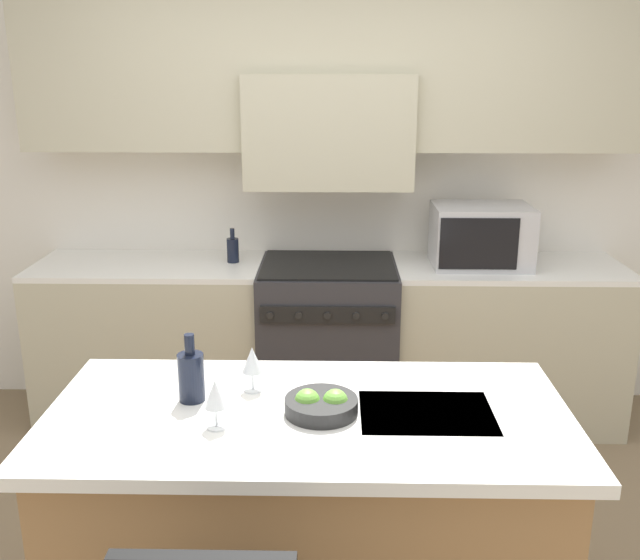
% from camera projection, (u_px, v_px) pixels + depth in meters
% --- Properties ---
extents(back_cabinetry, '(10.00, 0.46, 2.70)m').
position_uv_depth(back_cabinetry, '(329.00, 141.00, 4.03)').
color(back_cabinetry, silver).
rests_on(back_cabinetry, ground_plane).
extents(back_counter, '(3.29, 0.62, 0.93)m').
position_uv_depth(back_counter, '(328.00, 342.00, 4.10)').
color(back_counter, '#B2AD93').
rests_on(back_counter, ground_plane).
extents(range_stove, '(0.76, 0.70, 0.94)m').
position_uv_depth(range_stove, '(328.00, 343.00, 4.08)').
color(range_stove, '#2D2D33').
rests_on(range_stove, ground_plane).
extents(microwave, '(0.53, 0.39, 0.33)m').
position_uv_depth(microwave, '(481.00, 236.00, 3.90)').
color(microwave, '#B7B7BC').
rests_on(microwave, back_counter).
extents(kitchen_island, '(1.74, 0.85, 0.89)m').
position_uv_depth(kitchen_island, '(309.00, 525.00, 2.49)').
color(kitchen_island, olive).
rests_on(kitchen_island, ground_plane).
extents(wine_bottle, '(0.09, 0.09, 0.24)m').
position_uv_depth(wine_bottle, '(191.00, 375.00, 2.42)').
color(wine_bottle, black).
rests_on(wine_bottle, kitchen_island).
extents(wine_glass_near, '(0.07, 0.07, 0.16)m').
position_uv_depth(wine_glass_near, '(215.00, 396.00, 2.23)').
color(wine_glass_near, white).
rests_on(wine_glass_near, kitchen_island).
extents(wine_glass_far, '(0.07, 0.07, 0.16)m').
position_uv_depth(wine_glass_far, '(252.00, 361.00, 2.49)').
color(wine_glass_far, white).
rests_on(wine_glass_far, kitchen_island).
extents(fruit_bowl, '(0.24, 0.24, 0.09)m').
position_uv_depth(fruit_bowl, '(321.00, 405.00, 2.34)').
color(fruit_bowl, black).
rests_on(fruit_bowl, kitchen_island).
extents(oil_bottle_on_counter, '(0.07, 0.07, 0.19)m').
position_uv_depth(oil_bottle_on_counter, '(233.00, 249.00, 3.99)').
color(oil_bottle_on_counter, black).
rests_on(oil_bottle_on_counter, back_counter).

